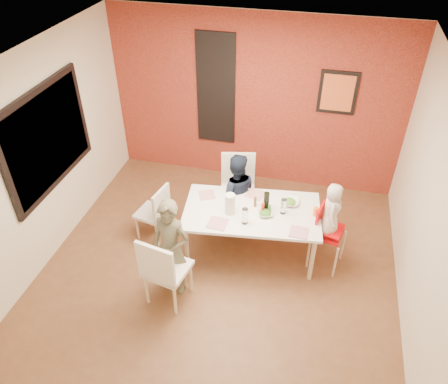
% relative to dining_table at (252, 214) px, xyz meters
% --- Properties ---
extents(ground, '(4.50, 4.50, 0.00)m').
position_rel_dining_table_xyz_m(ground, '(-0.34, -0.43, -0.66)').
color(ground, brown).
rests_on(ground, ground).
extents(ceiling, '(4.50, 4.50, 0.02)m').
position_rel_dining_table_xyz_m(ceiling, '(-0.34, -0.43, 2.04)').
color(ceiling, white).
rests_on(ceiling, wall_back).
extents(wall_back, '(4.50, 0.02, 2.70)m').
position_rel_dining_table_xyz_m(wall_back, '(-0.34, 1.82, 0.69)').
color(wall_back, beige).
rests_on(wall_back, ground).
extents(wall_front, '(4.50, 0.02, 2.70)m').
position_rel_dining_table_xyz_m(wall_front, '(-0.34, -2.68, 0.69)').
color(wall_front, beige).
rests_on(wall_front, ground).
extents(wall_left, '(0.02, 4.50, 2.70)m').
position_rel_dining_table_xyz_m(wall_left, '(-2.59, -0.43, 0.69)').
color(wall_left, beige).
rests_on(wall_left, ground).
extents(wall_right, '(0.02, 4.50, 2.70)m').
position_rel_dining_table_xyz_m(wall_right, '(1.91, -0.43, 0.69)').
color(wall_right, beige).
rests_on(wall_right, ground).
extents(brick_accent_wall, '(4.50, 0.02, 2.70)m').
position_rel_dining_table_xyz_m(brick_accent_wall, '(-0.34, 1.80, 0.69)').
color(brick_accent_wall, maroon).
rests_on(brick_accent_wall, ground).
extents(picture_window_frame, '(0.05, 1.70, 1.30)m').
position_rel_dining_table_xyz_m(picture_window_frame, '(-2.56, -0.23, 0.89)').
color(picture_window_frame, black).
rests_on(picture_window_frame, wall_left).
extents(picture_window_pane, '(0.02, 1.55, 1.15)m').
position_rel_dining_table_xyz_m(picture_window_pane, '(-2.54, -0.23, 0.89)').
color(picture_window_pane, black).
rests_on(picture_window_pane, wall_left).
extents(glassblock_strip, '(0.55, 0.03, 1.70)m').
position_rel_dining_table_xyz_m(glassblock_strip, '(-0.94, 1.78, 0.84)').
color(glassblock_strip, silver).
rests_on(glassblock_strip, wall_back).
extents(glassblock_surround, '(0.60, 0.03, 1.76)m').
position_rel_dining_table_xyz_m(glassblock_surround, '(-0.94, 1.78, 0.84)').
color(glassblock_surround, black).
rests_on(glassblock_surround, wall_back).
extents(art_print_frame, '(0.54, 0.03, 0.64)m').
position_rel_dining_table_xyz_m(art_print_frame, '(0.86, 1.78, 0.99)').
color(art_print_frame, black).
rests_on(art_print_frame, wall_back).
extents(art_print_canvas, '(0.44, 0.01, 0.54)m').
position_rel_dining_table_xyz_m(art_print_canvas, '(0.86, 1.76, 0.99)').
color(art_print_canvas, orange).
rests_on(art_print_canvas, wall_back).
extents(dining_table, '(1.83, 1.17, 0.72)m').
position_rel_dining_table_xyz_m(dining_table, '(0.00, 0.00, 0.00)').
color(dining_table, white).
rests_on(dining_table, ground).
extents(chair_near, '(0.55, 0.55, 1.01)m').
position_rel_dining_table_xyz_m(chair_near, '(-0.82, -1.09, -0.09)').
color(chair_near, white).
rests_on(chair_near, ground).
extents(chair_far, '(0.57, 0.57, 1.03)m').
position_rel_dining_table_xyz_m(chair_far, '(-0.33, 0.70, -0.08)').
color(chair_far, silver).
rests_on(chair_far, ground).
extents(chair_left, '(0.46, 0.46, 0.84)m').
position_rel_dining_table_xyz_m(chair_left, '(-1.32, -0.01, -0.18)').
color(chair_left, silver).
rests_on(chair_left, ground).
extents(high_chair, '(0.46, 0.46, 0.91)m').
position_rel_dining_table_xyz_m(high_chair, '(0.95, 0.03, -0.11)').
color(high_chair, red).
rests_on(high_chair, ground).
extents(child_near, '(0.52, 0.38, 1.32)m').
position_rel_dining_table_xyz_m(child_near, '(-0.80, -0.84, 0.00)').
color(child_near, brown).
rests_on(child_near, ground).
extents(child_far, '(0.69, 0.60, 1.22)m').
position_rel_dining_table_xyz_m(child_far, '(-0.31, 0.45, -0.05)').
color(child_far, black).
rests_on(child_far, ground).
extents(toddler, '(0.24, 0.36, 0.73)m').
position_rel_dining_table_xyz_m(toddler, '(0.97, 0.02, 0.24)').
color(toddler, beige).
rests_on(toddler, high_chair).
extents(plate_near_left, '(0.25, 0.25, 0.01)m').
position_rel_dining_table_xyz_m(plate_near_left, '(-0.36, -0.35, 0.07)').
color(plate_near_left, silver).
rests_on(plate_near_left, dining_table).
extents(plate_far_mid, '(0.27, 0.27, 0.01)m').
position_rel_dining_table_xyz_m(plate_far_mid, '(-0.02, 0.34, 0.07)').
color(plate_far_mid, white).
rests_on(plate_far_mid, dining_table).
extents(plate_near_right, '(0.22, 0.22, 0.01)m').
position_rel_dining_table_xyz_m(plate_near_right, '(0.62, -0.28, 0.07)').
color(plate_near_right, silver).
rests_on(plate_near_right, dining_table).
extents(plate_far_left, '(0.27, 0.27, 0.01)m').
position_rel_dining_table_xyz_m(plate_far_left, '(-0.65, 0.17, 0.07)').
color(plate_far_left, silver).
rests_on(plate_far_left, dining_table).
extents(salad_bowl_a, '(0.24, 0.24, 0.05)m').
position_rel_dining_table_xyz_m(salad_bowl_a, '(0.18, -0.05, 0.09)').
color(salad_bowl_a, white).
rests_on(salad_bowl_a, dining_table).
extents(salad_bowl_b, '(0.25, 0.25, 0.06)m').
position_rel_dining_table_xyz_m(salad_bowl_b, '(0.45, 0.25, 0.09)').
color(salad_bowl_b, white).
rests_on(salad_bowl_b, dining_table).
extents(wine_bottle, '(0.07, 0.07, 0.27)m').
position_rel_dining_table_xyz_m(wine_bottle, '(0.17, 0.06, 0.20)').
color(wine_bottle, black).
rests_on(wine_bottle, dining_table).
extents(wine_glass_a, '(0.08, 0.08, 0.22)m').
position_rel_dining_table_xyz_m(wine_glass_a, '(-0.04, -0.26, 0.17)').
color(wine_glass_a, white).
rests_on(wine_glass_a, dining_table).
extents(wine_glass_b, '(0.07, 0.07, 0.21)m').
position_rel_dining_table_xyz_m(wine_glass_b, '(0.39, 0.05, 0.17)').
color(wine_glass_b, white).
rests_on(wine_glass_b, dining_table).
extents(paper_towel_roll, '(0.13, 0.13, 0.28)m').
position_rel_dining_table_xyz_m(paper_towel_roll, '(-0.26, -0.11, 0.21)').
color(paper_towel_roll, white).
rests_on(paper_towel_roll, dining_table).
extents(condiment_red, '(0.04, 0.04, 0.15)m').
position_rel_dining_table_xyz_m(condiment_red, '(0.14, -0.02, 0.14)').
color(condiment_red, red).
rests_on(condiment_red, dining_table).
extents(condiment_green, '(0.03, 0.03, 0.13)m').
position_rel_dining_table_xyz_m(condiment_green, '(0.22, 0.00, 0.13)').
color(condiment_green, '#3C7928').
rests_on(condiment_green, dining_table).
extents(condiment_brown, '(0.04, 0.04, 0.14)m').
position_rel_dining_table_xyz_m(condiment_brown, '(0.02, 0.09, 0.14)').
color(condiment_brown, brown).
rests_on(condiment_brown, dining_table).
extents(sippy_cup, '(0.07, 0.07, 0.12)m').
position_rel_dining_table_xyz_m(sippy_cup, '(0.79, 0.10, 0.12)').
color(sippy_cup, orange).
rests_on(sippy_cup, dining_table).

